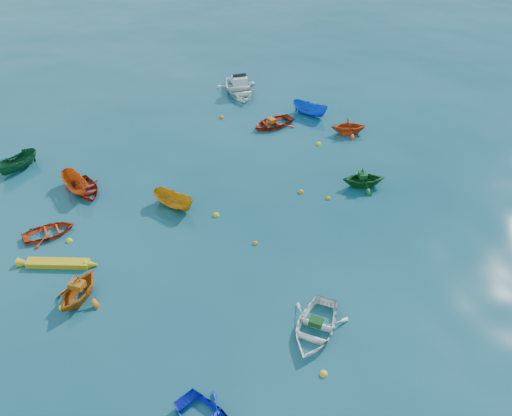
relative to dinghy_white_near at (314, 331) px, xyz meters
name	(u,v)px	position (x,y,z in m)	size (l,w,h in m)	color
ground	(299,268)	(1.37, 3.78, 0.00)	(160.00, 160.00, 0.00)	#0A3E4A
dinghy_white_near	(314,331)	(0.00, 0.00, 0.00)	(2.55, 3.57, 0.74)	white
dinghy_orange_w	(81,298)	(-9.03, 6.54, 0.00)	(2.37, 2.75, 1.45)	#C15C12
sampan_yellow_mid	(175,207)	(-2.68, 11.46, 0.00)	(1.06, 2.81, 1.09)	#C57F11
dinghy_red_nw	(50,234)	(-9.67, 12.09, 0.00)	(1.97, 2.76, 0.57)	red
sampan_orange_n	(78,191)	(-7.55, 15.65, 0.00)	(1.12, 2.97, 1.15)	#D65714
dinghy_green_n	(363,186)	(8.58, 8.34, 0.00)	(2.25, 2.61, 1.37)	#13511A
dinghy_red_ne	(273,126)	(7.17, 17.82, 0.00)	(2.37, 3.31, 0.69)	#A1260D
sampan_blue_far	(310,115)	(10.58, 18.14, 0.00)	(1.10, 2.93, 1.13)	blue
dinghy_red_far	(86,191)	(-7.07, 15.33, 0.00)	(2.07, 2.89, 0.60)	#AA190E
dinghy_orange_far	(348,133)	(11.61, 14.37, 0.00)	(2.20, 2.55, 1.34)	#C23F12
sampan_green_far	(20,170)	(-10.54, 19.75, 0.00)	(1.11, 2.95, 1.14)	#104823
kayak_yellow	(59,265)	(-9.62, 9.35, 0.00)	(0.58, 3.90, 0.39)	gold
motorboat_white	(240,93)	(7.34, 24.15, 0.00)	(3.43, 4.79, 1.59)	silver
tarp_green_a	(316,322)	(0.07, 0.07, 0.51)	(0.59, 0.45, 0.29)	#104315
tarp_orange_a	(77,285)	(-8.99, 6.58, 0.89)	(0.67, 0.51, 0.33)	#AF5712
tarp_green_b	(363,175)	(8.49, 8.38, 0.83)	(0.61, 0.46, 0.29)	#114419
tarp_orange_b	(272,120)	(7.07, 17.81, 0.49)	(0.59, 0.45, 0.29)	#BB5E13
buoy_ye_a	(323,374)	(-0.81, -2.05, 0.00)	(0.34, 0.34, 0.34)	yellow
buoy_or_b	(328,199)	(5.92, 8.18, 0.00)	(0.31, 0.31, 0.31)	orange
buoy_ye_b	(62,308)	(-9.91, 6.34, 0.00)	(0.32, 0.32, 0.32)	yellow
buoy_or_c	(255,244)	(0.18, 6.42, 0.00)	(0.30, 0.30, 0.30)	orange
buoy_ye_c	(216,215)	(-0.79, 9.62, 0.00)	(0.38, 0.38, 0.38)	gold
buoy_or_d	(301,192)	(4.77, 9.46, 0.00)	(0.36, 0.36, 0.36)	orange
buoy_ye_d	(69,241)	(-8.80, 11.04, 0.00)	(0.34, 0.34, 0.34)	yellow
buoy_or_e	(222,118)	(4.20, 20.65, 0.00)	(0.39, 0.39, 0.39)	#E0610C
buoy_ye_e	(318,144)	(8.81, 13.96, 0.00)	(0.39, 0.39, 0.39)	yellow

